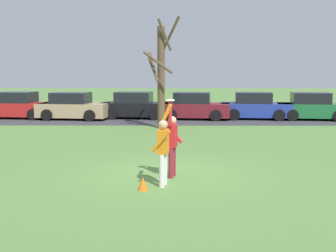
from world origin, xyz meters
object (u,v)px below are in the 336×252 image
Objects in this scene: frisbee_disc at (170,100)px; parked_car_black at (136,106)px; person_catcher at (172,141)px; parked_car_maroon at (194,107)px; field_cone_orange at (143,184)px; parked_car_blue at (255,107)px; bare_tree_tall at (161,73)px; parked_car_tan at (73,107)px; parked_car_red at (19,106)px; parked_car_green at (312,107)px; person_defender at (163,147)px.

frisbee_disc reaches higher than parked_car_black.
person_catcher is at bearing 76.33° from frisbee_disc.
parked_car_maroon reaches higher than field_cone_orange.
parked_car_blue is at bearing 174.57° from person_catcher.
bare_tree_tall is at bearing 89.14° from field_cone_orange.
frisbee_disc is at bearing -60.71° from parked_car_tan.
bare_tree_tall reaches higher than parked_car_red.
person_catcher is 10.26m from bare_tree_tall.
parked_car_blue is at bearing 8.79° from parked_car_maroon.
bare_tree_tall reaches higher than frisbee_disc.
parked_car_green is at bearing 3.38° from parked_car_black.
field_cone_orange is at bearing -64.33° from parked_car_tan.
parked_car_black is 16.07m from field_cone_orange.
parked_car_blue is (3.62, 0.10, 0.00)m from parked_car_maroon.
parked_car_blue is (7.11, -0.39, 0.00)m from parked_car_black.
parked_car_tan is at bearing -162.60° from parked_car_black.
frisbee_disc is 15.39m from parked_car_blue.
parked_car_maroon and parked_car_green have the same top height.
parked_car_green is at bearing -15.89° from person_defender.
frisbee_disc is at bearing -0.00° from person_catcher.
parked_car_black and parked_car_maroon have the same top height.
person_catcher is 8.57× the size of frisbee_disc.
parked_car_maroon is 1.00× the size of parked_car_blue.
field_cone_orange is (8.54, -15.95, -0.57)m from parked_car_red.
frisbee_disc is at bearing 59.54° from field_cone_orange.
parked_car_maroon is (1.32, 14.18, -0.25)m from person_catcher.
parked_car_blue is at bearing 4.06° from parked_car_black.
bare_tree_tall is (1.64, -4.57, 2.00)m from parked_car_black.
parked_car_red is 1.00× the size of parked_car_black.
bare_tree_tall is at bearing -163.32° from person_catcher.
parked_car_black is at bearing 7.55° from parked_car_red.
person_catcher reaches higher than parked_car_blue.
bare_tree_tall is at bearing -20.25° from parked_car_red.
frisbee_disc is 0.06× the size of parked_car_blue.
bare_tree_tall reaches higher than parked_car_black.
parked_car_black is at bearing 109.74° from bare_tree_tall.
field_cone_orange is at bearing 143.13° from person_defender.
bare_tree_tall is (-0.31, 11.03, 1.74)m from person_defender.
parked_car_green is at bearing 59.73° from field_cone_orange.
frisbee_disc is 0.06× the size of parked_car_maroon.
parked_car_red and parked_car_green have the same top height.
person_defender is at bearing -75.68° from parked_car_black.
bare_tree_tall is at bearing -107.20° from parked_car_maroon.
frisbee_disc reaches higher than person_catcher.
parked_car_tan is 6.88m from bare_tree_tall.
person_catcher is 0.48× the size of parked_car_maroon.
parked_car_green is 17.72m from field_cone_orange.
bare_tree_tall is 11.71m from field_cone_orange.
person_defender is at bearing -88.42° from bare_tree_tall.
parked_car_blue is (5.17, 15.21, -0.25)m from person_defender.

